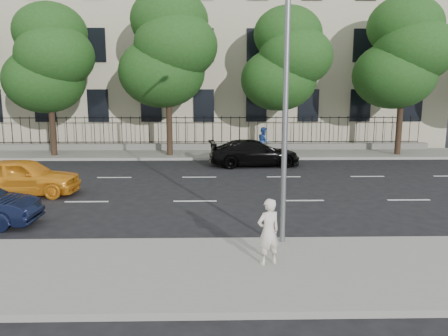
% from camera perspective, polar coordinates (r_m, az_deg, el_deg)
% --- Properties ---
extents(ground, '(120.00, 120.00, 0.00)m').
position_cam_1_polar(ground, '(13.84, -4.25, -6.95)').
color(ground, black).
rests_on(ground, ground).
extents(near_sidewalk, '(60.00, 4.00, 0.15)m').
position_cam_1_polar(near_sidewalk, '(10.07, -5.47, -13.26)').
color(near_sidewalk, gray).
rests_on(near_sidewalk, ground).
extents(far_sidewalk, '(60.00, 4.00, 0.15)m').
position_cam_1_polar(far_sidewalk, '(27.51, -2.75, 1.83)').
color(far_sidewalk, gray).
rests_on(far_sidewalk, ground).
extents(lane_markings, '(49.60, 4.62, 0.01)m').
position_cam_1_polar(lane_markings, '(18.43, -3.49, -2.57)').
color(lane_markings, silver).
rests_on(lane_markings, ground).
extents(masonry_building, '(34.60, 12.11, 18.50)m').
position_cam_1_polar(masonry_building, '(36.50, -2.49, 17.97)').
color(masonry_building, '#BCB296').
rests_on(masonry_building, ground).
extents(iron_fence, '(30.00, 0.50, 2.20)m').
position_cam_1_polar(iron_fence, '(29.12, -2.67, 3.43)').
color(iron_fence, slate).
rests_on(iron_fence, far_sidewalk).
extents(street_light, '(0.25, 3.32, 8.05)m').
position_cam_1_polar(street_light, '(11.63, 7.78, 15.41)').
color(street_light, slate).
rests_on(street_light, near_sidewalk).
extents(tree_b, '(5.53, 5.12, 8.97)m').
position_cam_1_polar(tree_b, '(28.34, -21.83, 13.07)').
color(tree_b, '#382619').
rests_on(tree_b, far_sidewalk).
extents(tree_c, '(5.89, 5.50, 9.80)m').
position_cam_1_polar(tree_c, '(26.81, -7.25, 15.12)').
color(tree_c, '#382619').
rests_on(tree_c, far_sidewalk).
extents(tree_d, '(5.34, 4.94, 8.84)m').
position_cam_1_polar(tree_d, '(26.98, 8.19, 13.85)').
color(tree_d, '#382619').
rests_on(tree_d, far_sidewalk).
extents(tree_e, '(5.71, 5.31, 9.46)m').
position_cam_1_polar(tree_e, '(28.95, 22.42, 13.66)').
color(tree_e, '#382619').
rests_on(tree_e, far_sidewalk).
extents(yellow_taxi, '(4.31, 1.74, 1.47)m').
position_cam_1_polar(yellow_taxi, '(18.72, -24.79, -1.03)').
color(yellow_taxi, orange).
rests_on(yellow_taxi, ground).
extents(black_sedan, '(5.02, 2.38, 1.42)m').
position_cam_1_polar(black_sedan, '(23.59, 3.97, 1.97)').
color(black_sedan, black).
rests_on(black_sedan, ground).
extents(woman_near, '(0.66, 0.56, 1.54)m').
position_cam_1_polar(woman_near, '(9.99, 5.82, -8.27)').
color(woman_near, silver).
rests_on(woman_near, near_sidewalk).
extents(pedestrian_far, '(0.67, 0.85, 1.72)m').
position_cam_1_polar(pedestrian_far, '(26.39, 5.19, 3.48)').
color(pedestrian_far, '#284A97').
rests_on(pedestrian_far, far_sidewalk).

